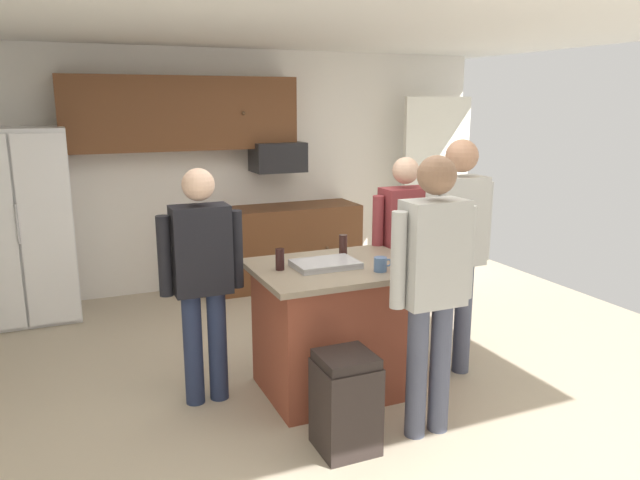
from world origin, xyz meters
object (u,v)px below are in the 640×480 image
object	(u,v)px
person_guest_left	(432,278)
trash_bin	(346,402)
refrigerator	(20,226)
person_host_foreground	(202,272)
glass_dark_ale	(280,259)
mug_blue_stoneware	(381,264)
serving_tray	(325,264)
kitchen_island	(337,327)
microwave_over_range	(278,157)
tumbler_amber	(343,246)
person_guest_right	(458,242)
person_elder_center	(404,242)

from	to	relation	value
person_guest_left	trash_bin	bearing A→B (deg)	66.99
refrigerator	person_guest_left	distance (m)	4.05
person_host_foreground	glass_dark_ale	world-z (taller)	person_host_foreground
mug_blue_stoneware	trash_bin	xyz separation A→B (m)	(-0.49, -0.48, -0.68)
serving_tray	trash_bin	size ratio (longest dim) A/B	0.72
kitchen_island	glass_dark_ale	distance (m)	0.67
refrigerator	mug_blue_stoneware	xyz separation A→B (m)	(2.31, -2.76, 0.07)
glass_dark_ale	serving_tray	bearing A→B (deg)	-9.85
microwave_over_range	tumbler_amber	bearing A→B (deg)	-98.25
microwave_over_range	kitchen_island	size ratio (longest dim) A/B	0.48
kitchen_island	person_guest_right	xyz separation A→B (m)	(0.92, -0.12, 0.57)
person_host_foreground	person_guest_right	size ratio (longest dim) A/B	0.91
person_guest_right	glass_dark_ale	xyz separation A→B (m)	(-1.33, 0.17, -0.04)
glass_dark_ale	tumbler_amber	bearing A→B (deg)	16.07
person_elder_center	person_host_foreground	bearing A→B (deg)	-20.47
person_guest_left	mug_blue_stoneware	size ratio (longest dim) A/B	13.42
glass_dark_ale	mug_blue_stoneware	world-z (taller)	glass_dark_ale
glass_dark_ale	person_guest_right	bearing A→B (deg)	-7.15
person_host_foreground	person_elder_center	bearing A→B (deg)	19.86
kitchen_island	serving_tray	size ratio (longest dim) A/B	2.65
tumbler_amber	serving_tray	size ratio (longest dim) A/B	0.37
person_elder_center	glass_dark_ale	distance (m)	1.26
mug_blue_stoneware	trash_bin	bearing A→B (deg)	-135.22
person_elder_center	mug_blue_stoneware	xyz separation A→B (m)	(-0.59, -0.68, 0.05)
glass_dark_ale	serving_tray	xyz separation A→B (m)	(0.31, -0.05, -0.05)
microwave_over_range	glass_dark_ale	bearing A→B (deg)	-109.26
kitchen_island	trash_bin	distance (m)	0.81
person_elder_center	person_guest_right	distance (m)	0.57
person_elder_center	glass_dark_ale	world-z (taller)	person_elder_center
glass_dark_ale	refrigerator	bearing A→B (deg)	124.66
person_elder_center	glass_dark_ale	bearing A→B (deg)	-10.78
person_host_foreground	person_elder_center	world-z (taller)	person_host_foreground
tumbler_amber	mug_blue_stoneware	distance (m)	0.47
mug_blue_stoneware	serving_tray	world-z (taller)	mug_blue_stoneware
refrigerator	glass_dark_ale	bearing A→B (deg)	-55.34
kitchen_island	mug_blue_stoneware	size ratio (longest dim) A/B	8.95
refrigerator	kitchen_island	bearing A→B (deg)	-50.01
person_host_foreground	glass_dark_ale	xyz separation A→B (m)	(0.50, -0.14, 0.07)
person_elder_center	tumbler_amber	distance (m)	0.69
glass_dark_ale	trash_bin	bearing A→B (deg)	-81.08
refrigerator	person_guest_left	xyz separation A→B (m)	(2.38, -3.28, 0.11)
kitchen_island	serving_tray	bearing A→B (deg)	-176.91
person_guest_left	serving_tray	world-z (taller)	person_guest_left
kitchen_island	person_elder_center	world-z (taller)	person_elder_center
kitchen_island	glass_dark_ale	size ratio (longest dim) A/B	7.88
person_host_foreground	mug_blue_stoneware	xyz separation A→B (m)	(1.11, -0.45, 0.04)
person_elder_center	refrigerator	bearing A→B (deg)	-63.94
person_elder_center	mug_blue_stoneware	distance (m)	0.90
person_elder_center	person_guest_left	bearing A→B (deg)	38.25
person_host_foreground	tumbler_amber	distance (m)	1.05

